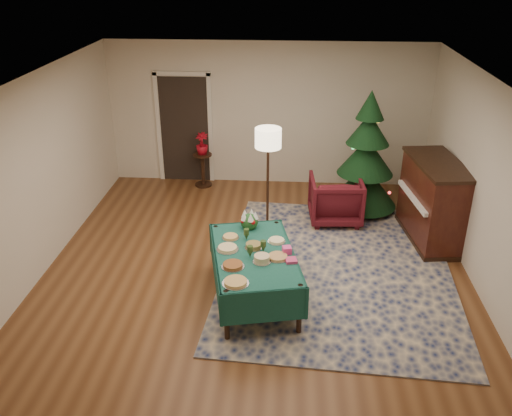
# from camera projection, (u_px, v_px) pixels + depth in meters

# --- Properties ---
(room_shell) EXTENTS (7.00, 7.00, 7.00)m
(room_shell) POSITION_uv_depth(u_px,v_px,m) (255.00, 189.00, 7.01)
(room_shell) COLOR #593319
(room_shell) RESTS_ON ground
(doorway) EXTENTS (1.08, 0.04, 2.16)m
(doorway) POSITION_uv_depth(u_px,v_px,m) (184.00, 126.00, 10.36)
(doorway) COLOR black
(doorway) RESTS_ON ground
(rug) EXTENTS (3.47, 4.40, 0.02)m
(rug) POSITION_uv_depth(u_px,v_px,m) (337.00, 269.00, 7.77)
(rug) COLOR #14214E
(rug) RESTS_ON ground
(buffet_table) EXTENTS (1.37, 1.93, 0.68)m
(buffet_table) POSITION_uv_depth(u_px,v_px,m) (254.00, 262.00, 6.92)
(buffet_table) COLOR black
(buffet_table) RESTS_ON ground
(platter_0) EXTENTS (0.31, 0.31, 0.04)m
(platter_0) POSITION_uv_depth(u_px,v_px,m) (236.00, 282.00, 6.22)
(platter_0) COLOR silver
(platter_0) RESTS_ON buffet_table
(platter_1) EXTENTS (0.28, 0.28, 0.05)m
(platter_1) POSITION_uv_depth(u_px,v_px,m) (233.00, 265.00, 6.54)
(platter_1) COLOR silver
(platter_1) RESTS_ON buffet_table
(platter_2) EXTENTS (0.23, 0.23, 0.09)m
(platter_2) POSITION_uv_depth(u_px,v_px,m) (262.00, 259.00, 6.63)
(platter_2) COLOR silver
(platter_2) RESTS_ON buffet_table
(platter_3) EXTENTS (0.28, 0.28, 0.04)m
(platter_3) POSITION_uv_depth(u_px,v_px,m) (278.00, 257.00, 6.73)
(platter_3) COLOR silver
(platter_3) RESTS_ON buffet_table
(platter_4) EXTENTS (0.28, 0.28, 0.05)m
(platter_4) POSITION_uv_depth(u_px,v_px,m) (228.00, 248.00, 6.91)
(platter_4) COLOR silver
(platter_4) RESTS_ON buffet_table
(platter_5) EXTENTS (0.23, 0.23, 0.07)m
(platter_5) POSITION_uv_depth(u_px,v_px,m) (253.00, 246.00, 6.95)
(platter_5) COLOR silver
(platter_5) RESTS_ON buffet_table
(platter_6) EXTENTS (0.23, 0.23, 0.04)m
(platter_6) POSITION_uv_depth(u_px,v_px,m) (277.00, 241.00, 7.11)
(platter_6) COLOR silver
(platter_6) RESTS_ON buffet_table
(platter_7) EXTENTS (0.23, 0.23, 0.04)m
(platter_7) POSITION_uv_depth(u_px,v_px,m) (230.00, 237.00, 7.20)
(platter_7) COLOR silver
(platter_7) RESTS_ON buffet_table
(goblet_0) EXTENTS (0.07, 0.07, 0.16)m
(goblet_0) POSITION_uv_depth(u_px,v_px,m) (246.00, 234.00, 7.13)
(goblet_0) COLOR #2D471E
(goblet_0) RESTS_ON buffet_table
(goblet_1) EXTENTS (0.07, 0.07, 0.16)m
(goblet_1) POSITION_uv_depth(u_px,v_px,m) (263.00, 246.00, 6.84)
(goblet_1) COLOR #2D471E
(goblet_1) RESTS_ON buffet_table
(goblet_2) EXTENTS (0.07, 0.07, 0.16)m
(goblet_2) POSITION_uv_depth(u_px,v_px,m) (250.00, 251.00, 6.72)
(goblet_2) COLOR #2D471E
(goblet_2) RESTS_ON buffet_table
(napkin_stack) EXTENTS (0.16, 0.16, 0.04)m
(napkin_stack) POSITION_uv_depth(u_px,v_px,m) (291.00, 260.00, 6.66)
(napkin_stack) COLOR #D23A6E
(napkin_stack) RESTS_ON buffet_table
(gift_box) EXTENTS (0.13, 0.13, 0.09)m
(gift_box) POSITION_uv_depth(u_px,v_px,m) (287.00, 250.00, 6.83)
(gift_box) COLOR #E84091
(gift_box) RESTS_ON buffet_table
(centerpiece) EXTENTS (0.25, 0.25, 0.28)m
(centerpiece) POSITION_uv_depth(u_px,v_px,m) (249.00, 220.00, 7.42)
(centerpiece) COLOR #1E4C1E
(centerpiece) RESTS_ON buffet_table
(armchair) EXTENTS (0.89, 0.84, 0.86)m
(armchair) POSITION_uv_depth(u_px,v_px,m) (336.00, 197.00, 9.00)
(armchair) COLOR #51111A
(armchair) RESTS_ON ground
(floor_lamp) EXTENTS (0.41, 0.41, 1.70)m
(floor_lamp) POSITION_uv_depth(u_px,v_px,m) (268.00, 144.00, 8.35)
(floor_lamp) COLOR #A57F3F
(floor_lamp) RESTS_ON ground
(side_table) EXTENTS (0.36, 0.36, 0.64)m
(side_table) POSITION_uv_depth(u_px,v_px,m) (203.00, 170.00, 10.42)
(side_table) COLOR black
(side_table) RESTS_ON ground
(potted_plant) EXTENTS (0.23, 0.42, 0.23)m
(potted_plant) POSITION_uv_depth(u_px,v_px,m) (202.00, 148.00, 10.22)
(potted_plant) COLOR #A60B1A
(potted_plant) RESTS_ON side_table
(christmas_tree) EXTENTS (1.28, 1.28, 2.12)m
(christmas_tree) POSITION_uv_depth(u_px,v_px,m) (366.00, 159.00, 9.17)
(christmas_tree) COLOR black
(christmas_tree) RESTS_ON ground
(piano) EXTENTS (0.88, 1.57, 1.30)m
(piano) POSITION_uv_depth(u_px,v_px,m) (433.00, 202.00, 8.34)
(piano) COLOR black
(piano) RESTS_ON ground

